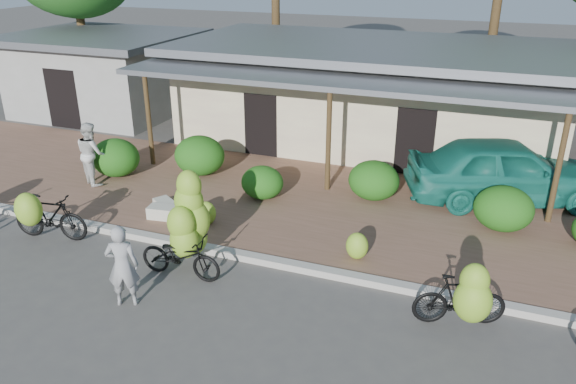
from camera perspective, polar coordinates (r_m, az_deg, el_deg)
name	(u,v)px	position (r m, az deg, el deg)	size (l,w,h in m)	color
ground	(228,317)	(10.57, -6.10, -12.50)	(100.00, 100.00, 0.00)	#4B4845
sidewalk	(314,207)	(14.55, 2.70, -1.49)	(60.00, 6.00, 0.12)	brown
curb	(270,261)	(12.05, -1.84, -7.05)	(60.00, 0.25, 0.15)	#A8A399
shop_main	(371,93)	(19.45, 8.40, 9.92)	(13.00, 8.50, 3.35)	beige
shop_grey	(104,72)	(24.32, -18.23, 11.46)	(7.00, 6.00, 3.15)	#969792
hedge_0	(115,158)	(16.93, -17.12, 3.36)	(1.41, 1.27, 1.10)	#245413
hedge_1	(200,155)	(16.48, -8.97, 3.68)	(1.48, 1.33, 1.15)	#245413
hedge_2	(262,182)	(14.74, -2.63, 0.97)	(1.13, 1.02, 0.88)	#245413
hedge_3	(374,180)	(14.81, 8.71, 1.17)	(1.34, 1.20, 1.04)	#245413
hedge_4	(504,209)	(13.95, 21.05, -1.58)	(1.36, 1.23, 1.06)	#245413
bike_left	(46,216)	(13.84, -23.36, -2.22)	(1.87, 1.29, 1.42)	black
bike_center	(186,234)	(11.69, -10.36, -4.25)	(1.78, 1.19, 2.14)	black
bike_right	(464,298)	(10.27, 17.43, -10.23)	(1.72, 1.37, 1.57)	black
loose_banana_a	(192,211)	(13.61, -9.77, -1.96)	(0.49, 0.42, 0.61)	#A3BB2E
loose_banana_b	(207,213)	(13.51, -8.26, -2.12)	(0.46, 0.39, 0.58)	#A3BB2E
loose_banana_c	(357,246)	(12.00, 7.03, -5.45)	(0.48, 0.41, 0.60)	#A3BB2E
sack_near	(166,212)	(14.05, -12.31, -2.04)	(0.85, 0.40, 0.30)	beige
sack_far	(166,206)	(14.39, -12.28, -1.44)	(0.75, 0.38, 0.28)	beige
vendor	(122,266)	(10.86, -16.47, -7.19)	(0.60, 0.39, 1.65)	gray
bystander	(91,153)	(16.48, -19.35, 3.73)	(0.85, 0.67, 1.76)	silver
teal_van	(506,170)	(15.47, 21.24, 2.08)	(2.00, 4.98, 1.70)	#187061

